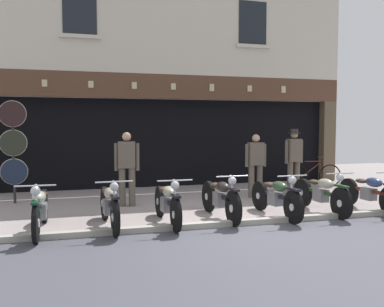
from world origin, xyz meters
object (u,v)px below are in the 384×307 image
motorcycle_center_right (276,196)px  shopkeeper_center (256,163)px  motorcycle_left (109,204)px  leaning_bicycle (314,175)px  motorcycle_far_left (40,208)px  salesman_left (127,165)px  motorcycle_center_left (167,202)px  motorcycle_right (321,193)px  motorcycle_center (220,197)px  salesman_right (294,158)px  tyre_sign_pole (13,144)px  advert_board_far (291,134)px  motorcycle_far_right (369,191)px  advert_board_near (257,134)px

motorcycle_center_right → shopkeeper_center: shopkeeper_center is taller
motorcycle_left → motorcycle_center_right: motorcycle_left is taller
leaning_bicycle → motorcycle_far_left: bearing=124.0°
salesman_left → motorcycle_far_left: bearing=58.3°
motorcycle_center_left → leaning_bicycle: 6.24m
motorcycle_center_left → leaning_bicycle: leaning_bicycle is taller
shopkeeper_center → leaning_bicycle: bearing=-151.3°
motorcycle_center_right → motorcycle_right: 1.10m
motorcycle_center → motorcycle_right: 2.22m
motorcycle_far_left → shopkeeper_center: bearing=-154.6°
motorcycle_center → salesman_left: 2.44m
motorcycle_center_right → salesman_right: bearing=-128.1°
tyre_sign_pole → salesman_left: bearing=-23.6°
motorcycle_far_left → advert_board_far: advert_board_far is taller
motorcycle_far_left → advert_board_far: size_ratio=2.13×
salesman_right → advert_board_far: (1.26, 2.40, 0.60)m
motorcycle_far_left → motorcycle_far_right: size_ratio=1.08×
motorcycle_center_right → motorcycle_far_right: 2.23m
motorcycle_far_left → motorcycle_center_right: bearing=-178.2°
motorcycle_left → shopkeeper_center: (3.84, 2.14, 0.46)m
advert_board_far → motorcycle_right: bearing=-112.4°
motorcycle_far_right → salesman_right: 2.54m
salesman_left → motorcycle_far_right: bearing=168.9°
motorcycle_right → advert_board_far: size_ratio=2.06×
advert_board_near → leaning_bicycle: (1.15, -1.47, -1.18)m
motorcycle_left → motorcycle_center_right: (3.28, -0.04, -0.01)m
tyre_sign_pole → advert_board_near: bearing=14.4°
motorcycle_right → leaning_bicycle: same height
motorcycle_far_right → salesman_left: bearing=-22.4°
motorcycle_far_left → salesman_right: bearing=-156.7°
shopkeeper_center → motorcycle_right: bearing=106.7°
motorcycle_right → advert_board_far: (1.96, 4.77, 1.14)m
tyre_sign_pole → leaning_bicycle: bearing=2.4°
motorcycle_far_right → motorcycle_center: bearing=-3.5°
leaning_bicycle → tyre_sign_pole: bearing=102.2°
motorcycle_far_left → salesman_left: salesman_left is taller
motorcycle_left → tyre_sign_pole: tyre_sign_pole is taller
motorcycle_left → motorcycle_center: bearing=-179.4°
salesman_left → motorcycle_left: bearing=83.7°
salesman_left → motorcycle_center_right: bearing=154.6°
motorcycle_center → motorcycle_far_right: (3.35, -0.15, -0.01)m
motorcycle_far_right → salesman_left: size_ratio=1.15×
motorcycle_center_right → motorcycle_right: motorcycle_right is taller
motorcycle_center → advert_board_far: (4.18, 4.69, 1.13)m
motorcycle_left → shopkeeper_center: shopkeeper_center is taller
motorcycle_center → leaning_bicycle: size_ratio=1.19×
shopkeeper_center → advert_board_near: (1.30, 2.68, 0.66)m
motorcycle_far_right → salesman_left: 5.33m
motorcycle_right → motorcycle_far_right: 1.13m
motorcycle_far_left → salesman_right: salesman_right is taller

